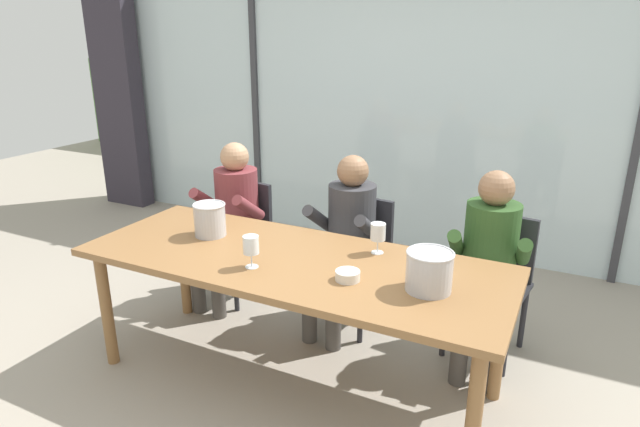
# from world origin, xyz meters

# --- Properties ---
(ground) EXTENTS (14.00, 14.00, 0.00)m
(ground) POSITION_xyz_m (0.00, 1.00, 0.00)
(ground) COLOR #9E9384
(window_glass_panel) EXTENTS (7.58, 0.03, 2.60)m
(window_glass_panel) POSITION_xyz_m (0.00, 2.33, 1.30)
(window_glass_panel) COLOR silver
(window_glass_panel) RESTS_ON ground
(window_mullion_left) EXTENTS (0.06, 0.06, 2.60)m
(window_mullion_left) POSITION_xyz_m (-1.70, 2.31, 1.30)
(window_mullion_left) COLOR #38383D
(window_mullion_left) RESTS_ON ground
(hillside_vineyard) EXTENTS (13.58, 2.40, 1.50)m
(hillside_vineyard) POSITION_xyz_m (0.00, 5.89, 0.75)
(hillside_vineyard) COLOR #568942
(hillside_vineyard) RESTS_ON ground
(curtain_heavy_drape) EXTENTS (0.56, 0.20, 2.60)m
(curtain_heavy_drape) POSITION_xyz_m (-3.44, 2.15, 1.30)
(curtain_heavy_drape) COLOR #332D38
(curtain_heavy_drape) RESTS_ON ground
(dining_table) EXTENTS (2.38, 0.90, 0.78)m
(dining_table) POSITION_xyz_m (0.00, 0.00, 0.70)
(dining_table) COLOR olive
(dining_table) RESTS_ON ground
(chair_near_curtain) EXTENTS (0.50, 0.50, 0.87)m
(chair_near_curtain) POSITION_xyz_m (-0.92, 0.84, 0.51)
(chair_near_curtain) COLOR #232328
(chair_near_curtain) RESTS_ON ground
(chair_left_of_center) EXTENTS (0.49, 0.49, 0.87)m
(chair_left_of_center) POSITION_xyz_m (0.04, 0.85, 0.51)
(chair_left_of_center) COLOR #232328
(chair_left_of_center) RESTS_ON ground
(chair_center) EXTENTS (0.50, 0.50, 0.87)m
(chair_center) POSITION_xyz_m (0.95, 0.89, 0.51)
(chair_center) COLOR #232328
(chair_center) RESTS_ON ground
(person_maroon_top) EXTENTS (0.46, 0.61, 1.19)m
(person_maroon_top) POSITION_xyz_m (-0.92, 0.72, 0.68)
(person_maroon_top) COLOR brown
(person_maroon_top) RESTS_ON ground
(person_charcoal_jacket) EXTENTS (0.49, 0.63, 1.19)m
(person_charcoal_jacket) POSITION_xyz_m (0.01, 0.73, 0.68)
(person_charcoal_jacket) COLOR #38383D
(person_charcoal_jacket) RESTS_ON ground
(person_olive_shirt) EXTENTS (0.49, 0.63, 1.19)m
(person_olive_shirt) POSITION_xyz_m (0.93, 0.73, 0.68)
(person_olive_shirt) COLOR #2D5123
(person_olive_shirt) RESTS_ON ground
(ice_bucket_primary) EXTENTS (0.20, 0.20, 0.20)m
(ice_bucket_primary) POSITION_xyz_m (-0.61, 0.08, 0.88)
(ice_bucket_primary) COLOR #B7B7BC
(ice_bucket_primary) RESTS_ON dining_table
(ice_bucket_secondary) EXTENTS (0.23, 0.23, 0.20)m
(ice_bucket_secondary) POSITION_xyz_m (0.77, -0.04, 0.88)
(ice_bucket_secondary) COLOR #B7B7BC
(ice_bucket_secondary) RESTS_ON dining_table
(tasting_bowl) EXTENTS (0.12, 0.12, 0.05)m
(tasting_bowl) POSITION_xyz_m (0.39, -0.11, 0.80)
(tasting_bowl) COLOR silver
(tasting_bowl) RESTS_ON dining_table
(wine_glass_by_left_taster) EXTENTS (0.08, 0.08, 0.17)m
(wine_glass_by_left_taster) POSITION_xyz_m (0.39, 0.28, 0.90)
(wine_glass_by_left_taster) COLOR silver
(wine_glass_by_left_taster) RESTS_ON dining_table
(wine_glass_near_bucket) EXTENTS (0.08, 0.08, 0.17)m
(wine_glass_near_bucket) POSITION_xyz_m (-0.13, -0.20, 0.90)
(wine_glass_near_bucket) COLOR silver
(wine_glass_near_bucket) RESTS_ON dining_table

